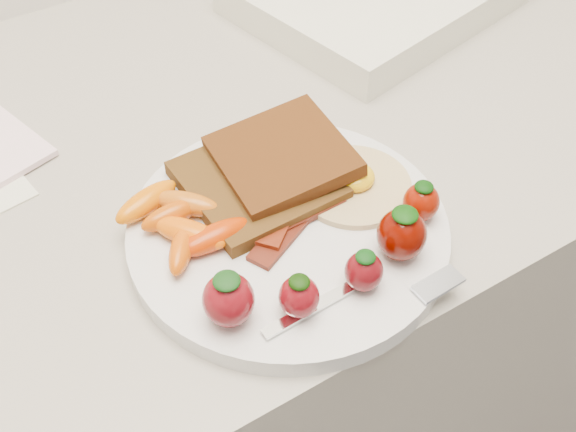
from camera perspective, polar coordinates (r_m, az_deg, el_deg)
counter at (r=1.07m, az=-4.82°, el=-12.00°), size 2.00×0.60×0.90m
plate at (r=0.61m, az=0.00°, el=-1.23°), size 0.27×0.27×0.02m
toast_lower at (r=0.63m, az=-2.45°, el=2.72°), size 0.12×0.12×0.01m
toast_upper at (r=0.63m, az=-0.47°, el=4.78°), size 0.12×0.12×0.03m
fried_egg at (r=0.63m, az=5.22°, el=2.60°), size 0.10×0.10×0.02m
bacon_strips at (r=0.60m, az=0.08°, el=-0.19°), size 0.10×0.08×0.01m
baby_carrots at (r=0.60m, az=-8.38°, el=-0.49°), size 0.10×0.11×0.02m
strawberries at (r=0.55m, az=4.08°, el=-3.46°), size 0.22×0.06×0.05m
fork at (r=0.56m, az=6.79°, el=-6.21°), size 0.16×0.05×0.00m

